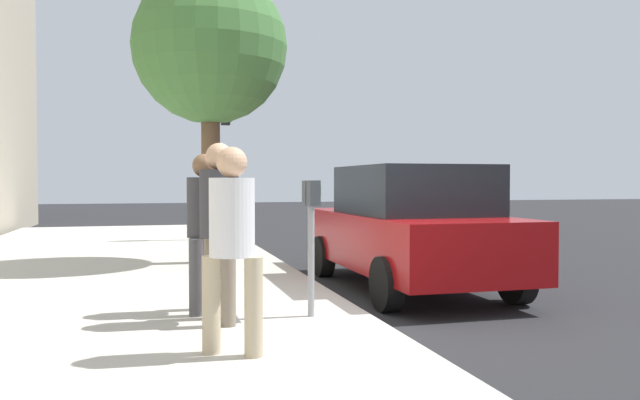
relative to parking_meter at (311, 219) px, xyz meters
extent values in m
plane|color=#232326|center=(0.45, -0.63, -1.17)|extent=(80.00, 80.00, 0.00)
cube|color=#B7B2A8|center=(0.45, 2.37, -1.09)|extent=(28.00, 6.00, 0.15)
cylinder|color=gray|center=(0.00, 0.00, -0.44)|extent=(0.07, 0.07, 1.15)
cube|color=#383D42|center=(-0.10, 0.00, 0.26)|extent=(0.16, 0.11, 0.26)
cube|color=#383D42|center=(0.10, 0.00, 0.26)|extent=(0.16, 0.11, 0.26)
cube|color=#268C33|center=(-0.10, -0.06, 0.28)|extent=(0.10, 0.01, 0.10)
cube|color=#268C33|center=(0.10, -0.06, 0.28)|extent=(0.10, 0.01, 0.10)
cylinder|color=#726656|center=(0.14, 1.01, -0.59)|extent=(0.15, 0.15, 0.85)
cylinder|color=#726656|center=(-0.22, 0.89, -0.59)|extent=(0.15, 0.15, 0.85)
cylinder|color=#333338|center=(-0.04, 0.95, 0.16)|extent=(0.39, 0.39, 0.67)
sphere|color=tan|center=(-0.04, 0.95, 0.63)|extent=(0.26, 0.26, 0.26)
cylinder|color=tan|center=(-1.16, 1.13, -0.62)|extent=(0.15, 0.15, 0.80)
cylinder|color=tan|center=(-1.33, 0.82, -0.62)|extent=(0.15, 0.15, 0.80)
cylinder|color=silver|center=(-1.24, 0.97, 0.10)|extent=(0.37, 0.37, 0.63)
sphere|color=tan|center=(-1.24, 0.97, 0.54)|extent=(0.25, 0.25, 0.25)
cylinder|color=#47474C|center=(0.63, 0.95, -0.61)|extent=(0.15, 0.15, 0.81)
cylinder|color=#47474C|center=(0.32, 1.15, -0.61)|extent=(0.15, 0.15, 0.81)
cylinder|color=#333338|center=(0.48, 1.05, 0.11)|extent=(0.37, 0.37, 0.64)
sphere|color=brown|center=(0.48, 1.05, 0.55)|extent=(0.25, 0.25, 0.25)
cube|color=maroon|center=(2.10, -1.98, -0.46)|extent=(4.41, 1.86, 0.76)
cube|color=black|center=(1.90, -1.98, 0.26)|extent=(2.21, 1.70, 0.68)
cylinder|color=black|center=(3.54, -1.11, -0.84)|extent=(0.66, 0.22, 0.66)
cylinder|color=black|center=(3.53, -2.86, -0.84)|extent=(0.66, 0.22, 0.66)
cylinder|color=black|center=(0.68, -1.10, -0.84)|extent=(0.66, 0.22, 0.66)
cylinder|color=black|center=(0.67, -2.85, -0.84)|extent=(0.66, 0.22, 0.66)
cylinder|color=brown|center=(4.65, 0.60, 0.45)|extent=(0.32, 0.32, 2.92)
sphere|color=#417337|center=(4.65, 0.60, 2.70)|extent=(2.64, 2.64, 2.64)
cylinder|color=black|center=(8.98, 0.04, 0.78)|extent=(0.12, 0.12, 3.60)
cube|color=black|center=(8.98, -0.16, 2.13)|extent=(0.24, 0.20, 0.76)
sphere|color=red|center=(8.98, -0.27, 2.37)|extent=(0.14, 0.14, 0.14)
sphere|color=orange|center=(8.98, -0.27, 2.13)|extent=(0.14, 0.14, 0.14)
sphere|color=green|center=(8.98, -0.27, 1.89)|extent=(0.14, 0.14, 0.14)
camera|label=1|loc=(-6.26, 1.60, 0.38)|focal=35.14mm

